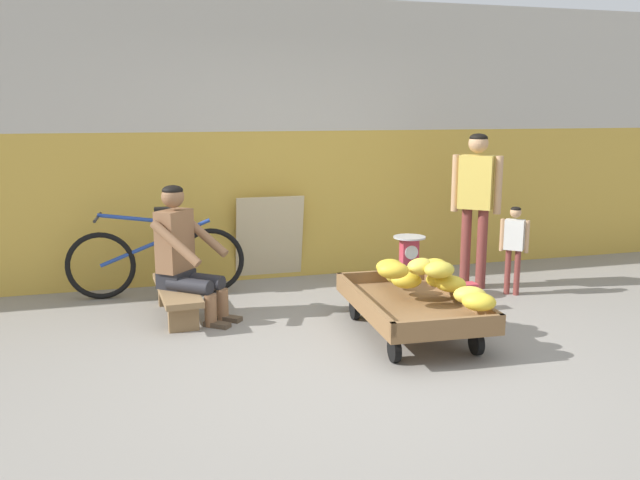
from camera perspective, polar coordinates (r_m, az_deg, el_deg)
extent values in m
plane|color=gray|center=(4.74, 3.49, -10.72)|extent=(80.00, 80.00, 0.00)
cube|color=gold|center=(7.12, -3.89, 3.09)|extent=(16.00, 0.30, 1.54)
cube|color=#B7B2A8|center=(7.06, -4.05, 14.66)|extent=(16.00, 0.30, 1.32)
cube|color=brown|center=(5.32, 7.79, -5.67)|extent=(0.91, 1.48, 0.05)
cube|color=brown|center=(5.17, 3.65, -5.21)|extent=(0.11, 1.44, 0.10)
cube|color=brown|center=(5.45, 11.76, -4.57)|extent=(0.11, 1.44, 0.10)
cube|color=brown|center=(5.93, 5.40, -3.09)|extent=(0.84, 0.08, 0.10)
cube|color=brown|center=(4.68, 10.90, -7.17)|extent=(0.84, 0.08, 0.10)
cylinder|color=black|center=(5.72, 2.98, -5.89)|extent=(0.06, 0.18, 0.18)
cylinder|color=black|center=(5.92, 8.87, -5.41)|extent=(0.06, 0.18, 0.18)
cylinder|color=black|center=(4.81, 6.36, -9.29)|extent=(0.06, 0.18, 0.18)
cylinder|color=black|center=(5.05, 13.19, -8.53)|extent=(0.06, 0.18, 0.18)
ellipsoid|color=yellow|center=(5.02, 12.68, -4.61)|extent=(0.29, 0.26, 0.13)
ellipsoid|color=gold|center=(5.80, 5.94, -2.26)|extent=(0.25, 0.19, 0.13)
ellipsoid|color=gold|center=(5.36, 7.38, -3.42)|extent=(0.29, 0.25, 0.13)
ellipsoid|color=yellow|center=(5.43, 10.19, -3.31)|extent=(0.28, 0.23, 0.13)
ellipsoid|color=gold|center=(4.86, 13.40, -5.16)|extent=(0.30, 0.28, 0.13)
ellipsoid|color=gold|center=(5.31, 11.07, -3.68)|extent=(0.30, 0.28, 0.13)
ellipsoid|color=yellow|center=(5.66, 6.27, -2.61)|extent=(0.28, 0.24, 0.13)
ellipsoid|color=gold|center=(5.49, 6.80, -3.04)|extent=(0.26, 0.21, 0.13)
ellipsoid|color=yellow|center=(5.26, 8.59, -2.24)|extent=(0.29, 0.26, 0.13)
ellipsoid|color=gold|center=(5.19, 10.15, -2.52)|extent=(0.24, 0.18, 0.13)
ellipsoid|color=gold|center=(5.10, 6.25, -2.58)|extent=(0.29, 0.25, 0.13)
ellipsoid|color=yellow|center=(5.31, 9.69, -2.27)|extent=(0.28, 0.24, 0.13)
cube|color=olive|center=(5.86, -12.13, -4.14)|extent=(0.35, 1.11, 0.05)
cube|color=olive|center=(6.26, -12.52, -4.44)|extent=(0.24, 0.09, 0.22)
cube|color=olive|center=(5.53, -11.57, -6.50)|extent=(0.24, 0.09, 0.22)
cylinder|color=brown|center=(5.74, -8.32, -5.47)|extent=(0.10, 0.10, 0.27)
cube|color=#4C3D2D|center=(5.74, -7.78, -6.65)|extent=(0.23, 0.21, 0.04)
cylinder|color=#232328|center=(5.80, -10.04, -3.45)|extent=(0.39, 0.36, 0.13)
cylinder|color=brown|center=(5.59, -9.32, -5.94)|extent=(0.10, 0.10, 0.27)
cube|color=#4C3D2D|center=(5.60, -8.76, -7.14)|extent=(0.23, 0.21, 0.04)
cylinder|color=#232328|center=(5.65, -11.07, -3.86)|extent=(0.39, 0.36, 0.13)
cube|color=#232328|center=(5.83, -12.16, -3.24)|extent=(0.35, 0.36, 0.14)
cube|color=brown|center=(5.76, -12.30, -0.06)|extent=(0.35, 0.36, 0.52)
cylinder|color=brown|center=(5.83, -9.87, 0.42)|extent=(0.41, 0.36, 0.36)
cylinder|color=brown|center=(5.51, -12.21, -0.29)|extent=(0.41, 0.36, 0.36)
sphere|color=brown|center=(5.70, -12.45, 3.64)|extent=(0.19, 0.19, 0.19)
ellipsoid|color=black|center=(5.70, -12.48, 4.16)|extent=(0.17, 0.17, 0.09)
cube|color=#19847F|center=(6.38, 7.55, -3.60)|extent=(0.36, 0.28, 0.30)
cylinder|color=#28282D|center=(6.34, 7.58, -2.16)|extent=(0.20, 0.20, 0.03)
cube|color=#C6384C|center=(6.31, 7.62, -0.96)|extent=(0.16, 0.10, 0.24)
cylinder|color=white|center=(6.26, 7.81, -1.06)|extent=(0.13, 0.01, 0.13)
cylinder|color=#B2B5BA|center=(6.29, 7.65, 0.24)|extent=(0.30, 0.30, 0.01)
torus|color=black|center=(6.57, -18.21, -2.11)|extent=(0.64, 0.10, 0.64)
torus|color=black|center=(6.53, -9.29, -1.77)|extent=(0.64, 0.10, 0.64)
cylinder|color=#234299|center=(6.49, -13.84, -0.23)|extent=(1.03, 0.11, 0.43)
cylinder|color=#234299|center=(6.48, -12.98, 0.15)|extent=(0.04, 0.04, 0.48)
cylinder|color=#234299|center=(6.46, -15.76, 1.79)|extent=(0.62, 0.08, 0.12)
cube|color=black|center=(6.44, -13.08, 2.51)|extent=(0.21, 0.11, 0.05)
cylinder|color=black|center=(6.49, -18.46, 1.85)|extent=(0.06, 0.48, 0.03)
cube|color=#C6B289|center=(6.94, -4.33, 0.14)|extent=(0.70, 0.19, 0.89)
cylinder|color=brown|center=(6.79, 13.63, -0.75)|extent=(0.10, 0.10, 0.80)
cylinder|color=brown|center=(6.83, 12.32, -0.63)|extent=(0.10, 0.10, 0.80)
cube|color=gold|center=(6.71, 13.22, 4.83)|extent=(0.37, 0.36, 0.52)
cylinder|color=tan|center=(6.67, 14.98, 4.54)|extent=(0.07, 0.07, 0.56)
cylinder|color=tan|center=(6.76, 11.47, 4.78)|extent=(0.07, 0.07, 0.56)
sphere|color=tan|center=(6.68, 13.36, 8.03)|extent=(0.19, 0.19, 0.19)
ellipsoid|color=black|center=(6.68, 13.39, 8.48)|extent=(0.17, 0.17, 0.09)
cylinder|color=brown|center=(6.67, 16.46, -2.68)|extent=(0.06, 0.06, 0.44)
cylinder|color=brown|center=(6.69, 15.71, -2.61)|extent=(0.06, 0.06, 0.44)
cube|color=silver|center=(6.60, 16.26, 0.44)|extent=(0.21, 0.20, 0.29)
cylinder|color=tan|center=(6.59, 17.25, 0.26)|extent=(0.04, 0.04, 0.31)
cylinder|color=tan|center=(6.63, 15.26, 0.42)|extent=(0.04, 0.04, 0.31)
sphere|color=tan|center=(6.57, 16.36, 2.29)|extent=(0.11, 0.11, 0.11)
ellipsoid|color=black|center=(6.57, 16.38, 2.54)|extent=(0.10, 0.10, 0.05)
cube|color=#D13D4C|center=(6.11, 12.35, -4.72)|extent=(0.18, 0.12, 0.24)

